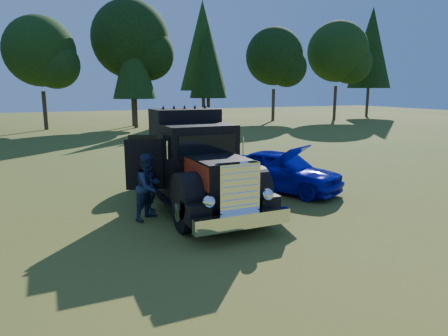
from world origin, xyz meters
TOP-DOWN VIEW (x-y plane):
  - ground at (0.00, 0.00)m, footprint 120.00×120.00m
  - treeline at (-2.04, 27.48)m, footprint 72.10×24.04m
  - diamond_t_truck at (0.03, 1.47)m, footprint 3.34×7.16m
  - hotrod_coupe at (3.58, 2.04)m, footprint 3.53×4.68m
  - spectator_near at (-1.37, 1.47)m, footprint 0.45×0.62m
  - spectator_far at (-1.57, 0.84)m, footprint 1.16×1.12m

SIDE VIEW (x-z plane):
  - ground at x=0.00m, z-range 0.00..0.00m
  - hotrod_coupe at x=3.58m, z-range -0.20..1.69m
  - spectator_near at x=-1.37m, z-range 0.00..1.59m
  - spectator_far at x=-1.57m, z-range 0.00..1.88m
  - diamond_t_truck at x=0.03m, z-range -0.22..2.78m
  - treeline at x=-2.04m, z-range 0.71..14.55m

